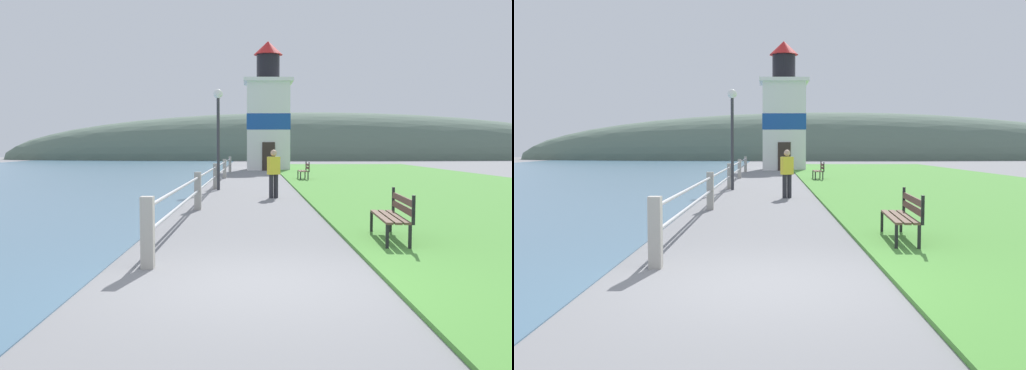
{
  "view_description": "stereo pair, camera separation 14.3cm",
  "coord_description": "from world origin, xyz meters",
  "views": [
    {
      "loc": [
        -0.06,
        -7.04,
        1.75
      ],
      "look_at": [
        0.07,
        13.94,
        0.3
      ],
      "focal_mm": 40.0,
      "sensor_mm": 36.0,
      "label": 1
    },
    {
      "loc": [
        0.08,
        -7.04,
        1.75
      ],
      "look_at": [
        0.07,
        13.94,
        0.3
      ],
      "focal_mm": 40.0,
      "sensor_mm": 36.0,
      "label": 2
    }
  ],
  "objects": [
    {
      "name": "park_bench_midway",
      "position": [
        2.59,
        21.79,
        0.54
      ],
      "size": [
        0.47,
        1.66,
        0.94
      ],
      "rotation": [
        0.0,
        0.0,
        3.14
      ],
      "color": "brown",
      "rests_on": "ground_plane"
    },
    {
      "name": "grass_verge",
      "position": [
        7.65,
        18.18,
        0.03
      ],
      "size": [
        12.0,
        54.55,
        0.06
      ],
      "color": "#4C8E38",
      "rests_on": "ground_plane"
    },
    {
      "name": "lighthouse",
      "position": [
        1.08,
        34.51,
        3.85
      ],
      "size": [
        3.5,
        3.5,
        9.26
      ],
      "color": "white",
      "rests_on": "ground_plane"
    },
    {
      "name": "park_bench_near",
      "position": [
        2.5,
        3.14,
        0.54
      ],
      "size": [
        0.6,
        1.92,
        0.94
      ],
      "rotation": [
        0.0,
        0.0,
        3.07
      ],
      "color": "brown",
      "rests_on": "ground_plane"
    },
    {
      "name": "ground_plane",
      "position": [
        0.0,
        0.0,
        0.0
      ],
      "size": [
        160.0,
        160.0,
        0.0
      ],
      "primitive_type": "plane",
      "color": "slate"
    },
    {
      "name": "distant_hillside",
      "position": [
        8.0,
        66.36,
        0.0
      ],
      "size": [
        80.0,
        16.0,
        12.0
      ],
      "color": "#566B5B",
      "rests_on": "ground_plane"
    },
    {
      "name": "person_strolling",
      "position": [
        0.65,
        11.96,
        0.88
      ],
      "size": [
        0.45,
        0.36,
        1.62
      ],
      "rotation": [
        0.0,
        0.0,
        2.02
      ],
      "color": "#28282D",
      "rests_on": "ground_plane"
    },
    {
      "name": "lamp_post",
      "position": [
        -1.4,
        15.45,
        2.74
      ],
      "size": [
        0.36,
        0.36,
        3.96
      ],
      "color": "#333338",
      "rests_on": "ground_plane"
    },
    {
      "name": "seawall_railing",
      "position": [
        -1.55,
        15.95,
        0.62
      ],
      "size": [
        0.18,
        30.09,
        1.03
      ],
      "color": "#A8A399",
      "rests_on": "ground_plane"
    }
  ]
}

